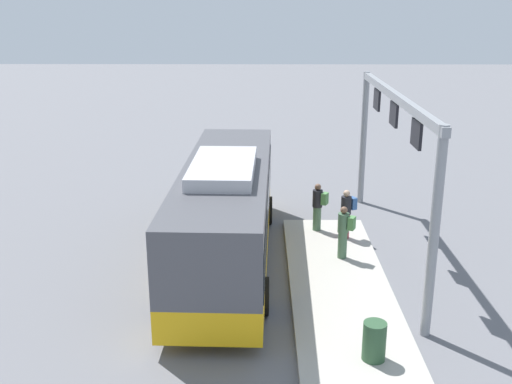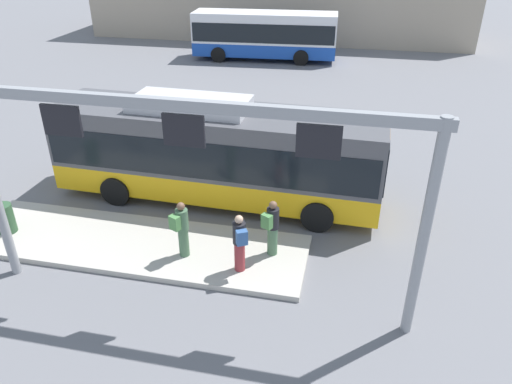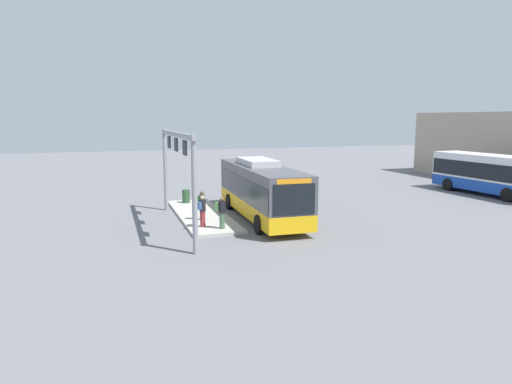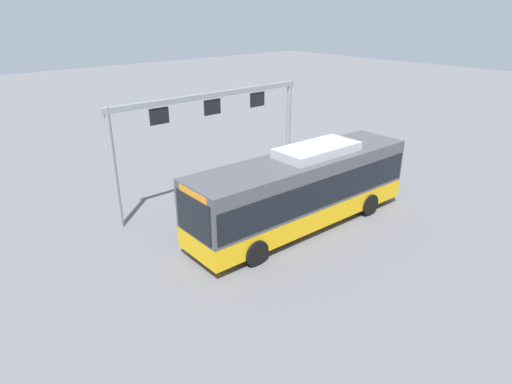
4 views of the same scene
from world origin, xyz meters
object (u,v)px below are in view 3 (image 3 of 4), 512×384
at_px(bus_background_left, 491,172).
at_px(person_waiting_near, 202,210).
at_px(person_boarding, 221,212).
at_px(trash_bin, 186,196).
at_px(bus_main, 261,188).
at_px(person_waiting_mid, 201,204).

relative_size(bus_background_left, person_waiting_near, 5.80).
height_order(person_boarding, trash_bin, person_boarding).
relative_size(bus_main, person_waiting_near, 6.45).
xyz_separation_m(bus_main, trash_bin, (-5.49, -3.55, -1.20)).
bearing_deg(person_boarding, bus_background_left, 38.84).
bearing_deg(bus_background_left, person_boarding, 98.23).
height_order(bus_main, person_waiting_mid, bus_main).
bearing_deg(trash_bin, person_waiting_mid, -0.39).
distance_m(bus_background_left, person_waiting_near, 23.57).
relative_size(person_waiting_near, trash_bin, 1.86).
relative_size(bus_background_left, person_waiting_mid, 5.80).
bearing_deg(person_waiting_near, trash_bin, 58.70).
bearing_deg(person_boarding, bus_main, 65.88).
bearing_deg(person_waiting_near, bus_background_left, -18.91).
height_order(bus_main, trash_bin, bus_main).
xyz_separation_m(bus_main, person_boarding, (2.42, -3.01, -0.76)).
relative_size(bus_background_left, trash_bin, 10.77).
distance_m(person_boarding, person_waiting_mid, 2.43).
bearing_deg(bus_background_left, bus_main, 93.05).
height_order(bus_main, person_waiting_near, bus_main).
distance_m(bus_main, person_boarding, 3.94).
height_order(bus_background_left, person_boarding, bus_background_left).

